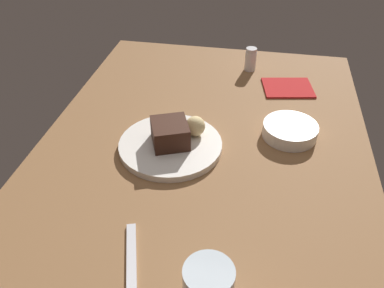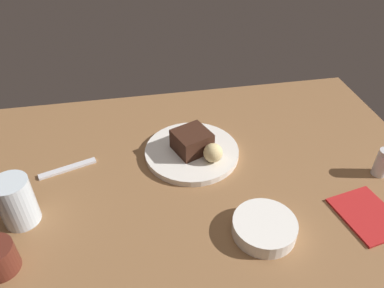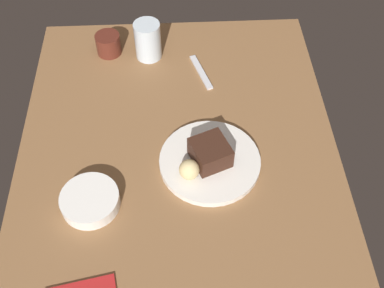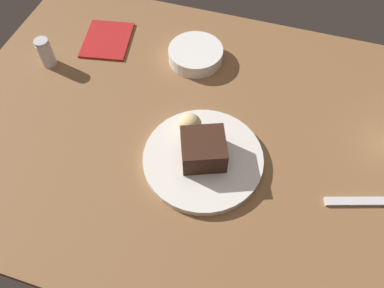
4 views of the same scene
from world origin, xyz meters
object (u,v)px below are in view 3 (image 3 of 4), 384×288
Objects in this scene: dessert_plate at (211,161)px; chocolate_cake_slice at (211,153)px; water_glass at (149,40)px; bread_roll at (190,170)px; dessert_spoon at (202,72)px; side_bowl at (91,201)px; coffee_cup at (109,44)px.

dessert_plate is 2.85× the size of chocolate_cake_slice.
bread_roll is at bearing 12.54° from water_glass.
dessert_plate is 1.73× the size of dessert_spoon.
dessert_plate is 5.06× the size of bread_roll.
side_bowl is at bearing 128.88° from dessert_spoon.
water_glass is (-42.17, -15.88, 5.05)cm from dessert_plate.
chocolate_cake_slice is at bearing 20.63° from water_glass.
dessert_spoon is (-33.51, -0.20, -0.52)cm from dessert_plate.
water_glass is at bearing -159.37° from chocolate_cake_slice.
side_bowl is 1.87× the size of coffee_cup.
chocolate_cake_slice reaches higher than dessert_plate.
side_bowl reaches higher than dessert_spoon.
water_glass is at bearing 165.61° from side_bowl.
coffee_cup is (-44.30, -28.26, 2.38)cm from dessert_plate.
bread_roll is at bearing -49.63° from chocolate_cake_slice.
water_glass reaches higher than coffee_cup.
side_bowl is at bearing -70.02° from dessert_plate.
water_glass reaches higher than bread_roll.
coffee_cup is (-2.13, -12.38, -2.67)cm from water_glass.
bread_roll is at bearing 104.18° from side_bowl.
water_glass is at bearing -159.37° from dessert_plate.
bread_roll is 47.99cm from water_glass.
dessert_plate is at bearing 130.37° from bread_roll.
chocolate_cake_slice reaches higher than bread_roll.
side_bowl is at bearing -75.82° from bread_roll.
dessert_plate is 33.52cm from dessert_spoon.
dessert_plate is at bearing -60.84° from chocolate_cake_slice.
chocolate_cake_slice is at bearing 162.71° from dessert_spoon.
dessert_spoon is (10.79, 28.05, -2.91)cm from coffee_cup.
chocolate_cake_slice is (-0.00, 0.00, 3.78)cm from dessert_plate.
coffee_cup is at bearing -99.75° from water_glass.
coffee_cup reaches higher than side_bowl.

